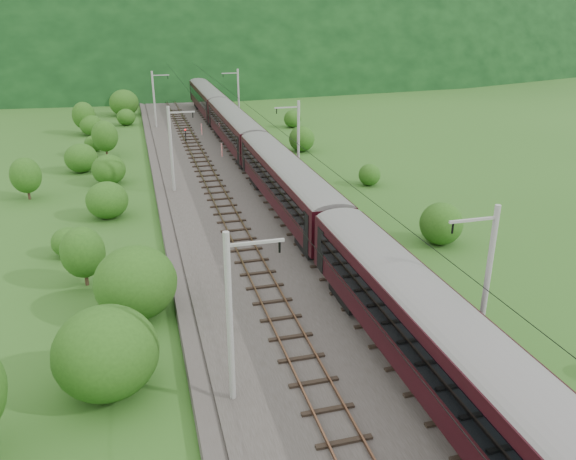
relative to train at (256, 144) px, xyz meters
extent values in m
plane|color=#275219|center=(-2.40, -34.32, -3.74)|extent=(600.00, 600.00, 0.00)
cube|color=#38332D|center=(-2.40, -24.32, -3.59)|extent=(14.00, 220.00, 0.30)
cube|color=brown|center=(-5.52, -24.32, -3.24)|extent=(0.08, 220.00, 0.15)
cube|color=brown|center=(-4.08, -24.32, -3.24)|extent=(0.08, 220.00, 0.15)
cube|color=black|center=(-4.80, -24.32, -3.38)|extent=(2.40, 220.00, 0.12)
cube|color=brown|center=(-0.72, -24.32, -3.24)|extent=(0.08, 220.00, 0.15)
cube|color=brown|center=(0.72, -24.32, -3.24)|extent=(0.08, 220.00, 0.15)
cube|color=black|center=(0.00, -24.32, -3.38)|extent=(2.40, 220.00, 0.12)
cylinder|color=gray|center=(-8.60, -34.32, 0.56)|extent=(0.28, 0.28, 8.00)
cube|color=gray|center=(-7.40, -34.32, 3.96)|extent=(2.40, 0.12, 0.12)
cylinder|color=black|center=(-6.40, -34.32, 3.66)|extent=(0.10, 0.10, 0.50)
cylinder|color=gray|center=(-8.60, -2.32, 0.56)|extent=(0.28, 0.28, 8.00)
cube|color=gray|center=(-7.40, -2.32, 3.96)|extent=(2.40, 0.12, 0.12)
cylinder|color=black|center=(-6.40, -2.32, 3.66)|extent=(0.10, 0.10, 0.50)
cylinder|color=gray|center=(-8.60, 29.68, 0.56)|extent=(0.28, 0.28, 8.00)
cube|color=gray|center=(-7.40, 29.68, 3.96)|extent=(2.40, 0.12, 0.12)
cylinder|color=black|center=(-6.40, 29.68, 3.66)|extent=(0.10, 0.10, 0.50)
cylinder|color=gray|center=(-8.60, 61.68, 0.56)|extent=(0.28, 0.28, 8.00)
cube|color=gray|center=(-7.40, 61.68, 3.96)|extent=(2.40, 0.12, 0.12)
cylinder|color=black|center=(-6.40, 61.68, 3.66)|extent=(0.10, 0.10, 0.50)
cylinder|color=gray|center=(-8.60, 93.68, 0.56)|extent=(0.28, 0.28, 8.00)
cube|color=gray|center=(-7.40, 93.68, 3.96)|extent=(2.40, 0.12, 0.12)
cylinder|color=black|center=(-6.40, 93.68, 3.66)|extent=(0.10, 0.10, 0.50)
cylinder|color=gray|center=(3.80, -34.32, 0.56)|extent=(0.28, 0.28, 8.00)
cube|color=gray|center=(2.60, -34.32, 3.96)|extent=(2.40, 0.12, 0.12)
cylinder|color=black|center=(1.60, -34.32, 3.66)|extent=(0.10, 0.10, 0.50)
cylinder|color=gray|center=(3.80, -2.32, 0.56)|extent=(0.28, 0.28, 8.00)
cube|color=gray|center=(2.60, -2.32, 3.96)|extent=(2.40, 0.12, 0.12)
cylinder|color=black|center=(1.60, -2.32, 3.66)|extent=(0.10, 0.10, 0.50)
cylinder|color=gray|center=(3.80, 29.68, 0.56)|extent=(0.28, 0.28, 8.00)
cube|color=gray|center=(2.60, 29.68, 3.96)|extent=(2.40, 0.12, 0.12)
cylinder|color=black|center=(1.60, 29.68, 3.66)|extent=(0.10, 0.10, 0.50)
cylinder|color=gray|center=(3.80, 61.68, 0.56)|extent=(0.28, 0.28, 8.00)
cube|color=gray|center=(2.60, 61.68, 3.96)|extent=(2.40, 0.12, 0.12)
cylinder|color=black|center=(1.60, 61.68, 3.66)|extent=(0.10, 0.10, 0.50)
cylinder|color=gray|center=(3.80, 93.68, 0.56)|extent=(0.28, 0.28, 8.00)
cube|color=gray|center=(2.60, 93.68, 3.96)|extent=(2.40, 0.12, 0.12)
cylinder|color=black|center=(1.60, 93.68, 3.66)|extent=(0.10, 0.10, 0.50)
cylinder|color=black|center=(-4.80, -24.32, 3.36)|extent=(0.03, 198.00, 0.03)
cylinder|color=black|center=(0.00, -24.32, 3.36)|extent=(0.03, 198.00, 0.03)
ellipsoid|color=black|center=(-2.40, 225.68, -3.74)|extent=(504.00, 360.00, 244.00)
cube|color=black|center=(0.00, -35.93, -0.61)|extent=(3.09, 23.47, 3.20)
cylinder|color=slate|center=(0.00, -35.93, 0.83)|extent=(3.09, 23.35, 3.09)
cube|color=black|center=(-1.57, -35.93, -0.22)|extent=(0.05, 20.66, 1.23)
cube|color=black|center=(1.57, -35.93, -0.22)|extent=(0.05, 20.66, 1.23)
cube|color=black|center=(0.00, -27.72, -2.69)|extent=(2.35, 3.41, 0.96)
cube|color=black|center=(0.00, -11.83, -0.61)|extent=(3.09, 23.47, 3.20)
cylinder|color=slate|center=(0.00, -11.83, 0.83)|extent=(3.09, 23.35, 3.09)
cube|color=black|center=(-1.57, -11.83, -0.22)|extent=(0.05, 20.66, 1.23)
cube|color=black|center=(1.57, -11.83, -0.22)|extent=(0.05, 20.66, 1.23)
cube|color=black|center=(0.00, -20.04, -2.69)|extent=(2.35, 3.41, 0.96)
cube|color=black|center=(0.00, -3.61, -2.69)|extent=(2.35, 3.41, 0.96)
cube|color=black|center=(0.00, 12.28, -0.61)|extent=(3.09, 23.47, 3.20)
cylinder|color=slate|center=(0.00, 12.28, 0.83)|extent=(3.09, 23.35, 3.09)
cube|color=black|center=(-1.57, 12.28, -0.22)|extent=(0.05, 20.66, 1.23)
cube|color=black|center=(1.57, 12.28, -0.22)|extent=(0.05, 20.66, 1.23)
cube|color=black|center=(0.00, 4.07, -2.69)|extent=(2.35, 3.41, 0.96)
cube|color=black|center=(0.00, 20.50, -2.69)|extent=(2.35, 3.41, 0.96)
cube|color=black|center=(0.00, 36.39, -0.61)|extent=(3.09, 23.47, 3.20)
cylinder|color=slate|center=(0.00, 36.39, 0.83)|extent=(3.09, 23.35, 3.09)
cube|color=black|center=(-1.57, 36.39, -0.22)|extent=(0.05, 20.66, 1.23)
cube|color=black|center=(1.57, 36.39, -0.22)|extent=(0.05, 20.66, 1.23)
cube|color=black|center=(0.00, 28.17, -2.69)|extent=(2.35, 3.41, 0.96)
cube|color=black|center=(0.00, 44.60, -2.69)|extent=(2.35, 3.41, 0.96)
cube|color=#121D93|center=(0.00, 70.09, -0.61)|extent=(3.09, 19.20, 3.20)
cylinder|color=slate|center=(0.00, 70.09, 0.83)|extent=(3.09, 19.11, 3.09)
cube|color=black|center=(-1.57, 70.09, -0.22)|extent=(0.05, 16.90, 1.23)
cube|color=black|center=(1.57, 70.09, -0.22)|extent=(0.05, 16.90, 1.23)
cube|color=black|center=(0.00, 63.37, -2.69)|extent=(2.35, 3.41, 0.96)
cube|color=black|center=(0.00, 76.82, -2.69)|extent=(2.35, 3.41, 0.96)
cube|color=yellow|center=(0.00, 79.50, -0.82)|extent=(3.16, 0.50, 2.88)
cube|color=yellow|center=(0.00, 60.69, -0.82)|extent=(3.16, 0.50, 2.88)
cube|color=black|center=(0.00, 73.09, 1.58)|extent=(0.08, 1.60, 0.96)
cylinder|color=red|center=(-2.81, 22.54, -2.67)|extent=(0.16, 0.16, 1.54)
cylinder|color=red|center=(-2.07, 9.55, -2.64)|extent=(0.17, 0.17, 1.60)
cylinder|color=black|center=(-5.46, 17.73, -2.57)|extent=(0.12, 0.12, 1.74)
sphere|color=red|center=(-5.46, 17.73, -1.66)|extent=(0.21, 0.21, 0.21)
ellipsoid|color=#244F15|center=(-13.91, -32.05, -1.61)|extent=(4.73, 4.73, 4.26)
ellipsoid|color=#244F15|center=(-12.49, -25.20, -1.64)|extent=(4.67, 4.67, 4.20)
ellipsoid|color=#244F15|center=(-17.05, -15.22, -2.68)|extent=(2.36, 2.36, 2.13)
ellipsoid|color=#244F15|center=(-14.52, -7.74, -2.17)|extent=(3.49, 3.49, 3.14)
ellipsoid|color=#244F15|center=(-14.62, 2.53, -2.23)|extent=(3.35, 3.35, 3.01)
ellipsoid|color=#244F15|center=(-17.61, 7.99, -2.18)|extent=(3.47, 3.47, 3.12)
ellipsoid|color=#244F15|center=(-16.80, 17.46, -2.73)|extent=(2.25, 2.25, 2.02)
ellipsoid|color=#244F15|center=(-17.50, 27.66, -2.32)|extent=(3.15, 3.15, 2.84)
ellipsoid|color=#244F15|center=(-12.83, 33.93, -2.50)|extent=(2.76, 2.76, 2.49)
ellipsoid|color=#244F15|center=(-13.01, 42.48, -1.61)|extent=(4.73, 4.73, 4.25)
ellipsoid|color=#244F15|center=(-13.52, 53.12, -2.39)|extent=(3.01, 3.01, 2.71)
ellipsoid|color=#244F15|center=(-17.67, 62.71, -2.49)|extent=(2.77, 2.77, 2.50)
cylinder|color=black|center=(-15.61, -20.38, -2.67)|extent=(0.24, 0.24, 2.15)
ellipsoid|color=#244F15|center=(-15.61, -20.38, -1.44)|extent=(2.76, 2.76, 3.31)
cylinder|color=black|center=(-21.79, -0.58, -2.66)|extent=(0.24, 0.24, 2.15)
ellipsoid|color=#244F15|center=(-21.79, -0.58, -1.43)|extent=(2.77, 2.77, 3.32)
cylinder|color=black|center=(-15.21, 14.21, -2.56)|extent=(0.24, 0.24, 2.37)
ellipsoid|color=#244F15|center=(-15.21, 14.21, -1.20)|extent=(3.04, 3.04, 3.65)
cylinder|color=black|center=(-18.43, 28.78, -2.52)|extent=(0.24, 0.24, 2.44)
ellipsoid|color=#244F15|center=(-18.43, 28.78, -1.12)|extent=(3.14, 3.14, 3.77)
ellipsoid|color=#244F15|center=(9.71, -20.20, -2.29)|extent=(3.21, 3.21, 2.89)
ellipsoid|color=#244F15|center=(10.51, -4.83, -2.75)|extent=(2.20, 2.20, 1.98)
ellipsoid|color=#244F15|center=(8.09, 10.77, -2.32)|extent=(3.16, 3.16, 2.85)
ellipsoid|color=#244F15|center=(11.10, 25.64, -2.59)|extent=(2.56, 2.56, 2.31)
camera|label=1|loc=(-11.68, -54.89, 12.80)|focal=35.00mm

